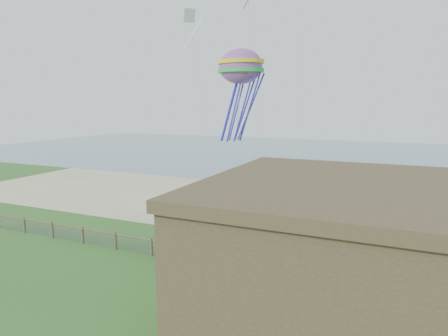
{
  "coord_description": "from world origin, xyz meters",
  "views": [
    {
      "loc": [
        11.9,
        -15.33,
        10.11
      ],
      "look_at": [
        1.44,
        8.0,
        6.0
      ],
      "focal_mm": 32.0,
      "sensor_mm": 36.0,
      "label": 1
    }
  ],
  "objects_px": {
    "chainlink_fence": "(191,255)",
    "picnic_table": "(195,306)",
    "octopus_kite": "(240,93)",
    "motel": "(426,301)"
  },
  "relations": [
    {
      "from": "picnic_table",
      "to": "octopus_kite",
      "type": "height_order",
      "value": "octopus_kite"
    },
    {
      "from": "motel",
      "to": "picnic_table",
      "type": "relative_size",
      "value": 8.56
    },
    {
      "from": "chainlink_fence",
      "to": "picnic_table",
      "type": "height_order",
      "value": "chainlink_fence"
    },
    {
      "from": "motel",
      "to": "picnic_table",
      "type": "bearing_deg",
      "value": 170.51
    },
    {
      "from": "motel",
      "to": "octopus_kite",
      "type": "height_order",
      "value": "octopus_kite"
    },
    {
      "from": "chainlink_fence",
      "to": "motel",
      "type": "distance_m",
      "value": 15.06
    },
    {
      "from": "chainlink_fence",
      "to": "picnic_table",
      "type": "distance_m",
      "value": 6.25
    },
    {
      "from": "chainlink_fence",
      "to": "motel",
      "type": "xyz_separation_m",
      "value": [
        13.0,
        -7.0,
        2.95
      ]
    },
    {
      "from": "picnic_table",
      "to": "octopus_kite",
      "type": "relative_size",
      "value": 0.26
    },
    {
      "from": "octopus_kite",
      "to": "chainlink_fence",
      "type": "bearing_deg",
      "value": -95.93
    }
  ]
}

